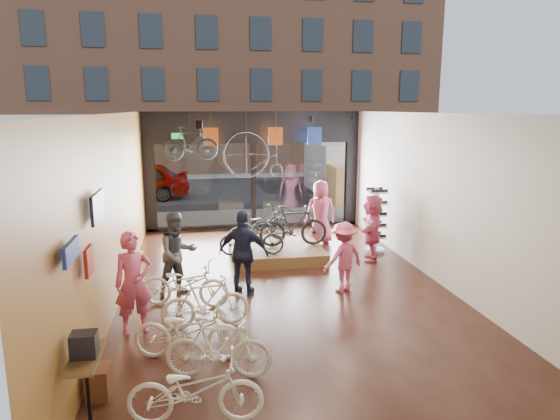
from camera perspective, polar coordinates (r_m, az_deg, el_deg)
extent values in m
cube|color=black|center=(11.05, 0.71, -9.24)|extent=(7.00, 12.00, 0.04)
cube|color=black|center=(10.33, 0.77, 11.10)|extent=(7.00, 12.00, 0.04)
cube|color=olive|center=(10.48, -18.55, -0.06)|extent=(0.04, 12.00, 3.80)
cube|color=beige|center=(11.67, 18.00, 1.11)|extent=(0.04, 12.00, 3.80)
cube|color=beige|center=(4.96, 13.72, -12.61)|extent=(7.00, 0.04, 3.80)
cube|color=#198C26|center=(16.07, -11.68, 8.29)|extent=(0.35, 0.06, 0.18)
cube|color=black|center=(25.53, -5.37, 2.70)|extent=(30.00, 18.00, 0.02)
cube|color=slate|center=(17.87, -3.45, -0.87)|extent=(30.00, 2.40, 0.12)
cube|color=slate|center=(29.47, -5.97, 4.02)|extent=(30.00, 2.00, 0.12)
cube|color=brown|center=(31.86, -6.56, 17.08)|extent=(26.00, 5.00, 14.00)
imported|color=gray|center=(22.53, -16.35, 3.20)|extent=(4.73, 1.90, 1.61)
imported|color=silver|center=(6.71, -9.63, -19.62)|extent=(1.76, 0.77, 0.90)
imported|color=silver|center=(7.60, -7.07, -15.34)|extent=(1.64, 0.75, 0.95)
imported|color=silver|center=(8.20, -10.40, -13.45)|extent=(1.85, 0.98, 0.92)
imported|color=silver|center=(9.22, -8.53, -10.39)|extent=(1.63, 0.62, 0.95)
imported|color=silver|center=(10.22, -10.82, -8.31)|extent=(1.87, 1.07, 0.93)
cube|color=brown|center=(13.16, -0.37, -5.00)|extent=(2.40, 1.80, 0.30)
imported|color=black|center=(12.44, -3.25, -3.28)|extent=(1.64, 0.68, 0.84)
imported|color=black|center=(13.19, 1.53, -1.83)|extent=(1.83, 0.53, 1.10)
imported|color=black|center=(13.51, -2.08, -1.76)|extent=(1.92, 1.58, 0.98)
imported|color=#CC4C72|center=(9.15, -16.38, -8.00)|extent=(0.77, 0.62, 1.83)
imported|color=#3F3F44|center=(10.73, -11.64, -4.95)|extent=(1.08, 1.00, 1.79)
imported|color=#161C33|center=(10.53, -4.18, -4.93)|extent=(1.17, 0.82, 1.84)
imported|color=#CC4C72|center=(10.82, 7.25, -5.38)|extent=(1.14, 0.92, 1.54)
imported|color=#CC4C72|center=(14.58, 4.65, -0.24)|extent=(0.91, 0.60, 1.86)
imported|color=#CC4C72|center=(13.14, 10.47, -1.98)|extent=(1.03, 1.69, 1.74)
imported|color=black|center=(14.39, -10.22, 7.49)|extent=(1.63, 0.71, 0.95)
cube|color=#CC5919|center=(15.39, -7.92, 8.28)|extent=(0.45, 0.03, 0.55)
cube|color=#CC5919|center=(15.58, -0.51, 8.43)|extent=(0.45, 0.03, 0.55)
cube|color=#1E3F99|center=(15.82, 3.97, 8.45)|extent=(0.45, 0.03, 0.55)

